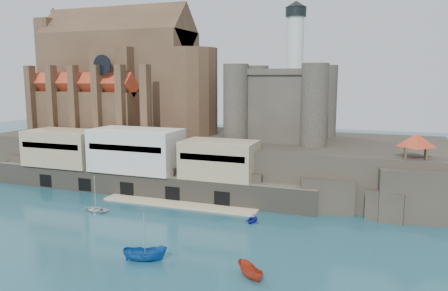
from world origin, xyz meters
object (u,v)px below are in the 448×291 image
at_px(church, 125,82).
at_px(boat_2, 145,261).
at_px(castle_keep, 283,101).
at_px(pavilion, 416,142).

bearing_deg(church, boat_2, -55.26).
bearing_deg(church, castle_keep, -1.11).
bearing_deg(castle_keep, pavilion, -30.18).
bearing_deg(pavilion, church, 166.52).
bearing_deg(castle_keep, boat_2, -98.76).
xyz_separation_m(church, pavilion, (66.13, -15.85, -9.40)).
relative_size(church, pavilion, 7.34).
distance_m(church, castle_keep, 40.39).
xyz_separation_m(pavilion, boat_2, (-33.14, -31.73, -12.73)).
bearing_deg(boat_2, castle_keep, -28.44).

